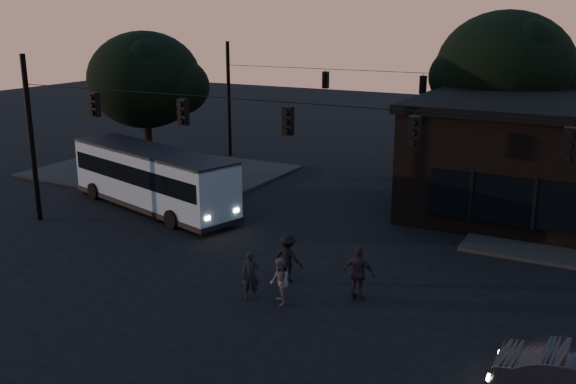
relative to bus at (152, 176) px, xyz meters
The scene contains 11 objects.
ground 12.42m from the bus, 39.63° to the right, with size 120.00×120.00×0.00m, color black.
sidewalk_far_left 7.79m from the bus, 126.32° to the left, with size 14.00×10.00×0.15m, color black.
tree_behind 20.06m from the bus, 46.39° to the left, with size 7.60×7.60×9.43m.
tree_left 7.89m from the bus, 131.28° to the left, with size 6.40×6.40×8.30m.
signal_rig_near 10.61m from the bus, 22.11° to the right, with size 26.24×0.30×7.50m.
signal_rig_far 15.62m from the bus, 52.04° to the left, with size 26.24×0.30×7.50m.
bus is the anchor object (origin of this frame).
pedestrian_a 11.60m from the bus, 34.53° to the right, with size 0.59×0.38×1.61m, color black.
pedestrian_b 12.48m from the bus, 31.58° to the right, with size 0.76×0.60×1.57m, color #4D4647.
pedestrian_c 13.66m from the bus, 21.37° to the right, with size 1.09×0.45×1.86m, color black.
pedestrian_d 11.04m from the bus, 25.40° to the right, with size 1.13×0.65×1.75m, color black.
Camera 1 is at (10.41, -15.43, 9.06)m, focal length 40.00 mm.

